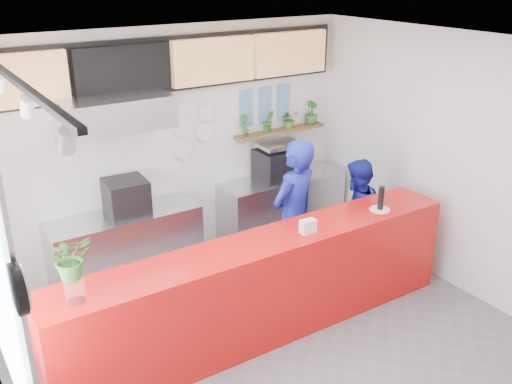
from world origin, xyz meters
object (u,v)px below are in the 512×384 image
staff_right (355,217)px  pepper_mill (381,198)px  staff_center (294,217)px  espresso_machine (280,164)px  panini_oven (126,197)px  service_counter (264,288)px

staff_right → pepper_mill: size_ratio=5.54×
staff_center → pepper_mill: bearing=119.6°
espresso_machine → staff_center: (-0.64, -1.20, -0.18)m
panini_oven → pepper_mill: size_ratio=1.78×
staff_center → pepper_mill: staff_center is taller
espresso_machine → staff_right: (0.27, -1.27, -0.38)m
pepper_mill → staff_center: bearing=135.0°
espresso_machine → pepper_mill: size_ratio=2.44×
panini_oven → staff_center: (1.56, -1.20, -0.18)m
espresso_machine → staff_right: size_ratio=0.44×
panini_oven → service_counter: bearing=-64.2°
service_counter → staff_center: staff_center is taller
panini_oven → staff_right: bearing=-23.9°
panini_oven → staff_center: size_ratio=0.25×
panini_oven → espresso_machine: panini_oven is taller
panini_oven → espresso_machine: bearing=3.3°
panini_oven → espresso_machine: (2.20, 0.00, -0.00)m
panini_oven → pepper_mill: 2.93m
espresso_machine → pepper_mill: pepper_mill is taller
service_counter → staff_center: 1.08m
service_counter → staff_center: bearing=36.2°
staff_right → panini_oven: bearing=-66.3°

